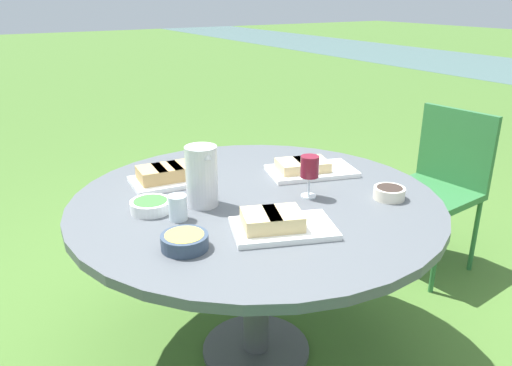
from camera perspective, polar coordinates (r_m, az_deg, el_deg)
The scene contains 12 objects.
ground_plane at distance 2.32m, azimuth 0.00°, elevation -18.52°, with size 40.00×40.00×0.00m, color #446B2B.
dining_table at distance 1.97m, azimuth 0.00°, elevation -3.93°, with size 1.43×1.43×0.73m.
chair_near_right at distance 2.92m, azimuth 20.30°, elevation 0.59°, with size 0.48×0.47×0.89m.
water_pitcher at distance 1.84m, azimuth -6.22°, elevation 0.79°, with size 0.13×0.12×0.23m.
wine_glass at distance 1.92m, azimuth 6.14°, elevation 1.70°, with size 0.07×0.07×0.17m.
platter_bread_main at distance 2.20m, azimuth 5.88°, elevation 1.69°, with size 0.31×0.42×0.06m.
platter_charcuterie at distance 1.66m, azimuth 2.45°, elevation -4.66°, with size 0.31×0.39×0.07m.
platter_sandwich_side at distance 2.11m, azimuth -10.05°, elevation 0.86°, with size 0.23×0.32×0.07m.
bowl_fries at distance 1.57m, azimuth -8.16°, elevation -6.53°, with size 0.15×0.15×0.05m.
bowl_salad at distance 1.85m, azimuth -11.95°, elevation -2.51°, with size 0.15×0.15×0.04m.
bowl_olives at distance 1.99m, azimuth 14.99°, elevation -1.04°, with size 0.12×0.12×0.05m.
cup_water_near at distance 1.76m, azimuth -8.94°, elevation -2.79°, with size 0.07×0.07×0.09m.
Camera 1 is at (1.53, -0.93, 1.48)m, focal length 35.00 mm.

